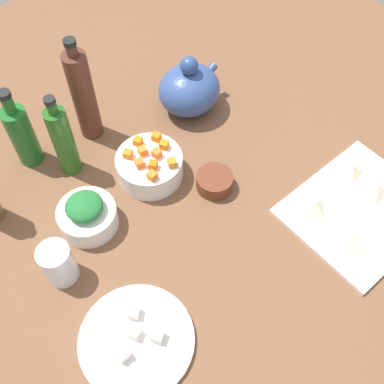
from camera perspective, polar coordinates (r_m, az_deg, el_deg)
tabletop at (r=106.83cm, az=0.00°, el=-1.96°), size 190.00×190.00×3.00cm
cutting_board at (r=110.56cm, az=19.64°, el=-2.12°), size 32.36×27.90×1.00cm
plate_tofu at (r=92.71cm, az=-6.73°, el=-17.37°), size 21.81×21.81×1.20cm
bowl_greens at (r=103.21cm, az=-12.48°, el=-2.98°), size 12.64×12.64×5.23cm
bowl_carrots at (r=108.35cm, az=-5.14°, el=3.10°), size 15.24×15.24×6.09cm
bowl_small_side at (r=107.04cm, az=2.66°, el=1.34°), size 8.39×8.39×3.73cm
teapot at (r=120.32cm, az=-0.32°, el=12.36°), size 17.46×14.82×15.86cm
bottle_0 at (r=107.79cm, az=-15.32°, el=6.05°), size 4.79×4.79×22.43cm
bottle_2 at (r=113.44cm, az=-19.92°, el=6.63°), size 5.67×5.67×21.34cm
bottle_3 at (r=112.57cm, az=-13.01°, el=11.34°), size 5.40×5.40×27.65cm
drinking_glass_0 at (r=96.72cm, az=-15.90°, el=-8.32°), size 6.54×6.54×9.71cm
carrot_cube_0 at (r=103.53cm, az=-4.74°, el=3.27°), size 2.47×2.47×1.80cm
carrot_cube_1 at (r=108.31cm, az=-6.36°, el=6.23°), size 2.35×2.35×1.80cm
carrot_cube_2 at (r=105.50cm, az=-4.30°, el=4.68°), size 1.91×1.91×1.80cm
carrot_cube_3 at (r=104.11cm, az=-6.34°, el=3.47°), size 2.28×2.28×1.80cm
carrot_cube_4 at (r=106.07cm, az=-7.76°, el=4.58°), size 2.42×2.42×1.80cm
carrot_cube_5 at (r=101.80cm, az=-4.85°, el=1.97°), size 1.96×1.96×1.80cm
carrot_cube_6 at (r=106.96cm, az=-3.38°, el=5.71°), size 2.37×2.37×1.80cm
carrot_cube_7 at (r=108.59cm, az=-4.33°, el=6.65°), size 2.30×2.30×1.80cm
carrot_cube_8 at (r=103.66cm, az=-2.43°, el=3.55°), size 2.44×2.44×1.80cm
carrot_cube_9 at (r=106.24cm, az=-6.00°, el=4.97°), size 2.24×2.24×1.80cm
chopped_greens_mound at (r=99.59cm, az=-12.92°, el=-1.68°), size 8.10×8.05×3.50cm
tofu_cube_0 at (r=90.50cm, az=-8.31°, el=-18.88°), size 2.35×2.35×2.20cm
tofu_cube_1 at (r=92.67cm, az=-7.07°, el=-14.24°), size 3.08×3.08×2.20cm
tofu_cube_2 at (r=90.80cm, az=-4.18°, el=-16.98°), size 2.97×2.97×2.20cm
tofu_cube_3 at (r=91.40cm, az=-7.01°, el=-16.53°), size 2.90×2.90×2.20cm
dumpling_1 at (r=103.65cm, az=18.58°, el=-5.82°), size 6.40×5.99×2.22cm
dumpling_2 at (r=105.79cm, az=14.58°, el=-1.63°), size 5.41×5.83×3.06cm
dumpling_3 at (r=114.10cm, az=18.78°, el=2.62°), size 6.38×6.39×3.11cm
dumpling_4 at (r=112.75cm, az=21.46°, el=0.42°), size 7.17×7.16×3.09cm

